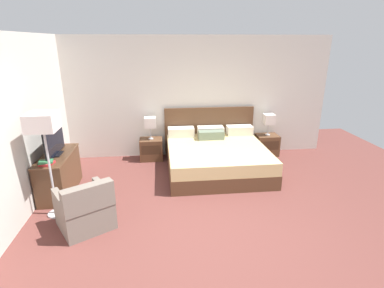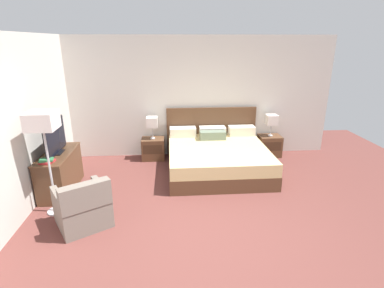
{
  "view_description": "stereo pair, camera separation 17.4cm",
  "coord_description": "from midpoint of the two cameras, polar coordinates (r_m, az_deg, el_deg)",
  "views": [
    {
      "loc": [
        -0.62,
        -3.4,
        2.56
      ],
      "look_at": [
        -0.05,
        1.8,
        0.75
      ],
      "focal_mm": 28.0,
      "sensor_mm": 36.0,
      "label": 1
    },
    {
      "loc": [
        -0.45,
        -3.42,
        2.56
      ],
      "look_at": [
        -0.05,
        1.8,
        0.75
      ],
      "focal_mm": 28.0,
      "sensor_mm": 36.0,
      "label": 2
    }
  ],
  "objects": [
    {
      "name": "floor_lamp",
      "position": [
        4.75,
        -25.62,
        2.99
      ],
      "size": [
        0.39,
        0.39,
        1.61
      ],
      "color": "#B7B7BC",
      "rests_on": "ground"
    },
    {
      "name": "wall_left",
      "position": [
        5.35,
        -28.1,
        3.67
      ],
      "size": [
        0.06,
        5.07,
        2.69
      ],
      "primitive_type": "cube",
      "color": "beige",
      "rests_on": "ground"
    },
    {
      "name": "nightstand_right",
      "position": [
        7.23,
        15.18,
        -0.31
      ],
      "size": [
        0.5,
        0.4,
        0.48
      ],
      "color": "brown",
      "rests_on": "ground"
    },
    {
      "name": "ground_plane",
      "position": [
        4.3,
        3.79,
        -17.54
      ],
      "size": [
        9.82,
        9.82,
        0.0
      ],
      "primitive_type": "plane",
      "color": "brown"
    },
    {
      "name": "nightstand_left",
      "position": [
        6.83,
        -6.68,
        -0.89
      ],
      "size": [
        0.5,
        0.4,
        0.48
      ],
      "color": "brown",
      "rests_on": "ground"
    },
    {
      "name": "table_lamp_left",
      "position": [
        6.65,
        -6.88,
        4.1
      ],
      "size": [
        0.24,
        0.24,
        0.5
      ],
      "color": "#B7B7BC",
      "rests_on": "nightstand_left"
    },
    {
      "name": "bed",
      "position": [
        6.22,
        5.58,
        -2.38
      ],
      "size": [
        2.06,
        2.03,
        1.13
      ],
      "color": "brown",
      "rests_on": "ground"
    },
    {
      "name": "tv",
      "position": [
        5.57,
        -23.83,
        1.1
      ],
      "size": [
        0.18,
        0.88,
        0.58
      ],
      "color": "black",
      "rests_on": "dresser"
    },
    {
      "name": "wall_back",
      "position": [
        6.84,
        0.14,
        8.83
      ],
      "size": [
        6.53,
        0.06,
        2.69
      ],
      "primitive_type": "cube",
      "color": "beige",
      "rests_on": "ground"
    },
    {
      "name": "armchair_by_window",
      "position": [
        4.64,
        -19.01,
        -11.44
      ],
      "size": [
        0.94,
        0.94,
        0.76
      ],
      "color": "#70665B",
      "rests_on": "ground"
    },
    {
      "name": "book_blue_cover",
      "position": [
        5.27,
        -25.17,
        -2.77
      ],
      "size": [
        0.24,
        0.2,
        0.03
      ],
      "primitive_type": "cube",
      "rotation": [
        0.0,
        0.0,
        0.21
      ],
      "color": "#2D7042",
      "rests_on": "book_red_cover"
    },
    {
      "name": "dresser",
      "position": [
        5.78,
        -23.04,
        -4.82
      ],
      "size": [
        0.46,
        1.2,
        0.71
      ],
      "color": "brown",
      "rests_on": "ground"
    },
    {
      "name": "book_red_cover",
      "position": [
        5.28,
        -25.01,
        -3.07
      ],
      "size": [
        0.22,
        0.23,
        0.03
      ],
      "primitive_type": "cube",
      "rotation": [
        0.0,
        0.0,
        -0.2
      ],
      "color": "#B7282D",
      "rests_on": "dresser"
    },
    {
      "name": "table_lamp_right",
      "position": [
        7.06,
        15.6,
        4.42
      ],
      "size": [
        0.24,
        0.24,
        0.5
      ],
      "color": "#B7B7BC",
      "rests_on": "nightstand_right"
    }
  ]
}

